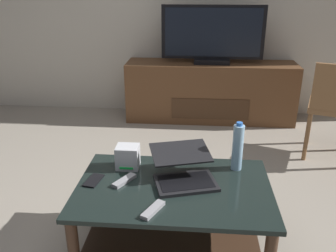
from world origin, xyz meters
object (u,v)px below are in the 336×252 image
Objects in this scene: laptop at (184,170)px; water_bottle_near at (238,147)px; coffee_table at (174,206)px; router_box at (128,157)px; cell_phone at (94,180)px; soundbar_remote at (124,181)px; media_cabinet at (210,92)px; tv_remote at (153,210)px; television at (213,36)px.

water_bottle_near reaches higher than laptop.
coffee_table is 0.21m from laptop.
router_box is 0.25m from cell_phone.
soundbar_remote reaches higher than coffee_table.
soundbar_remote is at bearing -104.08° from media_cabinet.
water_bottle_near reaches higher than router_box.
water_bottle_near reaches higher than cell_phone.
water_bottle_near is at bearing 48.77° from soundbar_remote.
tv_remote is (-0.34, -2.40, 0.11)m from media_cabinet.
water_bottle_near is at bearing -87.03° from media_cabinet.
water_bottle_near is (0.10, -1.91, -0.36)m from television.
router_box is 0.99× the size of cell_phone.
tv_remote is at bearing -113.08° from laptop.
media_cabinet reaches higher than laptop.
router_box is (-0.55, -1.97, 0.17)m from media_cabinet.
soundbar_remote is at bearing 12.01° from cell_phone.
media_cabinet is at bearing 74.46° from router_box.
media_cabinet reaches higher than soundbar_remote.
water_bottle_near is 0.68m from soundbar_remote.
coffee_table is 2.18m from media_cabinet.
router_box is (-0.29, 0.19, 0.20)m from coffee_table.
water_bottle_near is (0.10, -1.93, 0.25)m from media_cabinet.
cell_phone is (-0.50, -0.06, -0.05)m from laptop.
coffee_table is 0.40m from router_box.
router_box is 0.87× the size of tv_remote.
media_cabinet reaches higher than cell_phone.
soundbar_remote is at bearing -86.58° from router_box.
soundbar_remote is (-0.64, -0.21, -0.13)m from water_bottle_near.
router_box is at bearing 124.09° from soundbar_remote.
water_bottle_near is at bearing 26.11° from laptop.
water_bottle_near is 1.87× the size of soundbar_remote.
television is at bearing 93.01° from water_bottle_near.
router_box is at bearing 57.65° from cell_phone.
water_bottle_near is (0.31, 0.15, 0.08)m from laptop.
tv_remote is (-0.44, -0.47, -0.13)m from water_bottle_near.
coffee_table is 7.63× the size of cell_phone.
television is 7.64× the size of cell_phone.
media_cabinet is 0.61m from television.
media_cabinet is 6.14× the size of water_bottle_near.
water_bottle_near is at bearing 3.15° from router_box.
coffee_table is at bearing 26.93° from soundbar_remote.
coffee_table is 0.58× the size of media_cabinet.
tv_remote reaches higher than cell_phone.
tv_remote is at bearing -24.45° from cell_phone.
coffee_table is 0.51m from water_bottle_near.
tv_remote reaches higher than coffee_table.
cell_phone is (-0.16, -0.18, -0.06)m from router_box.
television reaches higher than router_box.
cell_phone reaches higher than coffee_table.
router_box is 0.65m from water_bottle_near.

